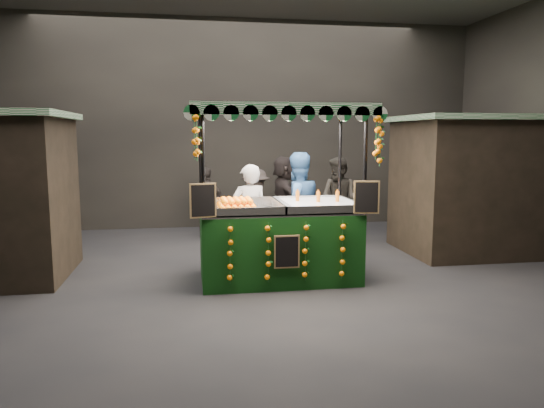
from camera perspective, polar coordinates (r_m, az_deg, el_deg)
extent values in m
plane|color=black|center=(7.80, -1.09, -8.92)|extent=(12.00, 12.00, 0.00)
cube|color=black|center=(12.44, -4.48, 8.94)|extent=(12.00, 0.10, 5.00)
cube|color=black|center=(2.64, 15.06, 13.21)|extent=(12.00, 0.10, 5.00)
cube|color=black|center=(10.49, 22.13, 1.78)|extent=(2.80, 2.00, 2.50)
cube|color=#115121|center=(10.45, 22.50, 8.88)|extent=(3.00, 2.20, 0.10)
cube|color=black|center=(7.90, 0.72, -4.65)|extent=(2.38, 1.30, 1.08)
cube|color=silver|center=(7.80, 0.72, -0.61)|extent=(2.38, 1.30, 0.04)
cylinder|color=black|center=(7.04, -7.69, 0.02)|extent=(0.05, 0.05, 2.60)
cylinder|color=black|center=(7.48, 10.33, 0.41)|extent=(0.05, 0.05, 2.60)
cylinder|color=black|center=(8.27, -7.95, 1.15)|extent=(0.05, 0.05, 2.60)
cylinder|color=black|center=(8.64, 7.59, 1.44)|extent=(0.05, 0.05, 2.60)
cube|color=#115121|center=(7.73, 0.74, 10.73)|extent=(2.65, 1.57, 0.09)
cube|color=silver|center=(7.93, 5.35, -0.03)|extent=(1.06, 1.17, 0.09)
cube|color=black|center=(6.97, -7.77, 0.39)|extent=(0.37, 0.10, 0.48)
cube|color=black|center=(7.41, 10.59, 0.76)|extent=(0.37, 0.10, 0.48)
cube|color=black|center=(7.22, 1.68, -5.39)|extent=(0.37, 0.03, 0.48)
imported|color=slate|center=(8.52, -2.58, -1.43)|extent=(0.71, 0.54, 1.76)
imported|color=navy|center=(8.87, 2.81, -0.45)|extent=(1.11, 0.96, 1.95)
imported|color=black|center=(9.77, -26.43, -1.23)|extent=(0.74, 0.69, 1.70)
imported|color=#2B2823|center=(10.65, 7.59, 0.43)|extent=(1.09, 1.10, 1.79)
imported|color=#282321|center=(11.22, -7.32, 0.18)|extent=(0.97, 0.77, 1.54)
imported|color=#292321|center=(10.47, -1.85, -0.26)|extent=(1.15, 1.07, 1.56)
imported|color=#2B2723|center=(11.28, -23.27, 0.33)|extent=(1.05, 0.90, 1.81)
imported|color=#2B2423|center=(11.56, 1.33, 1.04)|extent=(0.67, 1.68, 1.77)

